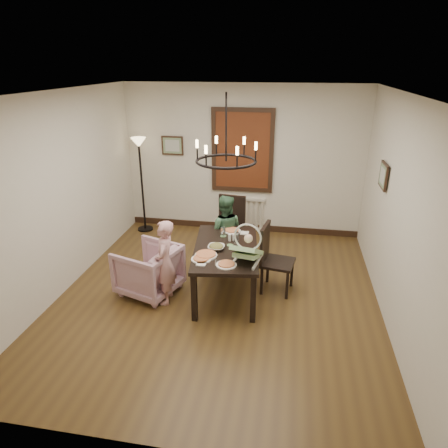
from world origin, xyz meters
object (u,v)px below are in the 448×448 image
(chair_far, at_px, (229,228))
(seated_man, at_px, (225,238))
(baby_bouncer, at_px, (247,249))
(drinking_glass, at_px, (236,245))
(armchair, at_px, (149,270))
(chair_right, at_px, (278,259))
(dining_table, at_px, (226,252))
(floor_lamp, at_px, (142,187))
(elderly_woman, at_px, (165,269))

(chair_far, relative_size, seated_man, 1.05)
(baby_bouncer, distance_m, drinking_glass, 0.38)
(drinking_glass, bearing_deg, chair_far, 104.19)
(baby_bouncer, bearing_deg, armchair, -177.97)
(chair_right, bearing_deg, chair_far, 52.11)
(dining_table, bearing_deg, baby_bouncer, -55.80)
(seated_man, bearing_deg, drinking_glass, 106.26)
(armchair, height_order, baby_bouncer, baby_bouncer)
(baby_bouncer, xyz_separation_m, drinking_glass, (-0.19, 0.31, -0.11))
(armchair, bearing_deg, chair_far, 162.40)
(floor_lamp, bearing_deg, elderly_woman, -63.24)
(dining_table, relative_size, chair_far, 1.56)
(seated_man, relative_size, floor_lamp, 0.56)
(seated_man, bearing_deg, chair_right, 141.90)
(dining_table, height_order, chair_far, chair_far)
(dining_table, bearing_deg, elderly_woman, -161.68)
(drinking_glass, bearing_deg, baby_bouncer, -59.25)
(armchair, relative_size, elderly_woman, 0.79)
(armchair, height_order, floor_lamp, floor_lamp)
(baby_bouncer, bearing_deg, chair_far, 117.40)
(seated_man, bearing_deg, chair_far, -95.30)
(armchair, height_order, elderly_woman, elderly_woman)
(baby_bouncer, bearing_deg, seated_man, 122.65)
(dining_table, relative_size, armchair, 2.09)
(baby_bouncer, height_order, drinking_glass, baby_bouncer)
(armchair, xyz_separation_m, floor_lamp, (-0.89, 2.21, 0.54))
(dining_table, bearing_deg, chair_far, 89.88)
(elderly_woman, bearing_deg, chair_right, 103.53)
(chair_far, distance_m, baby_bouncer, 1.63)
(chair_far, bearing_deg, baby_bouncer, -65.00)
(elderly_woman, relative_size, baby_bouncer, 1.88)
(dining_table, distance_m, seated_man, 0.80)
(chair_right, relative_size, floor_lamp, 0.57)
(armchair, distance_m, seated_man, 1.36)
(baby_bouncer, relative_size, drinking_glass, 3.90)
(chair_right, bearing_deg, armchair, 110.72)
(armchair, bearing_deg, chair_right, 119.57)
(chair_far, relative_size, chair_right, 1.04)
(seated_man, xyz_separation_m, floor_lamp, (-1.83, 1.24, 0.39))
(armchair, xyz_separation_m, seated_man, (0.94, 0.97, 0.15))
(dining_table, distance_m, elderly_woman, 0.88)
(drinking_glass, bearing_deg, seated_man, 110.16)
(armchair, bearing_deg, elderly_woman, 77.96)
(chair_right, height_order, drinking_glass, chair_right)
(armchair, xyz_separation_m, drinking_glass, (1.25, 0.13, 0.44))
(dining_table, distance_m, chair_right, 0.76)
(elderly_woman, relative_size, floor_lamp, 0.56)
(chair_right, bearing_deg, dining_table, 112.64)
(chair_right, xyz_separation_m, floor_lamp, (-2.72, 1.84, 0.39))
(armchair, distance_m, elderly_woman, 0.39)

